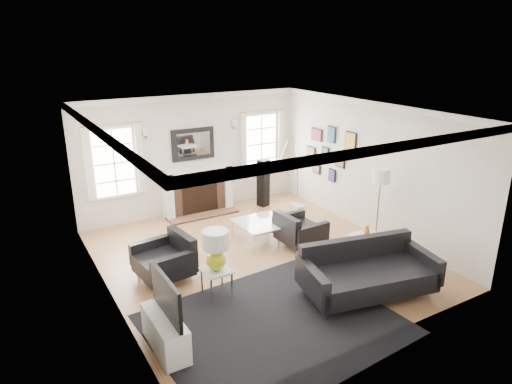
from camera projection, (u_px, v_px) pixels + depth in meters
floor at (258, 258)px, 8.75m from camera, size 6.00×6.00×0.00m
back_wall at (193, 154)px, 10.75m from camera, size 5.50×0.04×2.80m
front_wall at (377, 251)px, 5.85m from camera, size 5.50×0.04×2.80m
left_wall at (104, 217)px, 6.98m from camera, size 0.04×6.00×2.80m
right_wall at (370, 168)px, 9.63m from camera, size 0.04×6.00×2.80m
ceiling at (258, 111)px, 7.85m from camera, size 5.50×6.00×0.02m
crown_molding at (258, 115)px, 7.87m from camera, size 5.50×6.00×0.12m
fireplace at (198, 191)px, 10.85m from camera, size 1.70×0.69×1.11m
mantel_mirror at (193, 144)px, 10.63m from camera, size 1.05×0.07×0.75m
window_left at (114, 163)px, 9.80m from camera, size 1.24×0.15×1.62m
window_right at (261, 144)px, 11.58m from camera, size 1.24×0.15×1.62m
gallery_wall at (329, 150)px, 10.62m from camera, size 0.04×1.73×1.29m
tv_unit at (166, 328)px, 6.08m from camera, size 0.35×1.00×1.09m
area_rug at (274, 324)px, 6.71m from camera, size 3.61×3.08×0.01m
sofa at (366, 273)px, 7.40m from camera, size 2.32×1.41×0.71m
armchair_left at (167, 260)px, 7.88m from camera, size 0.97×1.06×0.65m
armchair_right at (298, 231)px, 9.14m from camera, size 0.84×0.92×0.60m
coffee_table at (262, 223)px, 9.33m from camera, size 0.98×0.98×0.43m
side_table_left at (217, 275)px, 7.32m from camera, size 0.44×0.44×0.49m
nesting_table at (366, 242)px, 8.26m from camera, size 0.56×0.47×0.62m
gourd_lamp at (216, 248)px, 7.16m from camera, size 0.42×0.42×0.67m
orange_vase at (367, 230)px, 8.19m from camera, size 0.12×0.12×0.19m
arc_floor_lamp at (290, 176)px, 10.02m from camera, size 1.45×1.34×2.06m
stick_floor_lamp at (381, 180)px, 8.64m from camera, size 0.34×0.34×1.67m
speaker_tower at (263, 183)px, 11.30m from camera, size 0.29×0.29×1.18m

